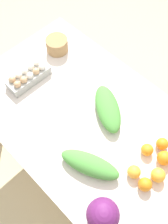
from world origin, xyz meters
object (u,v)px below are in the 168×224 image
at_px(paper_bag, 57,45).
at_px(orange_4, 162,144).
at_px(orange_3, 159,175).
at_px(orange_5, 164,158).
at_px(orange_7, 134,172).
at_px(greens_bunch_kale, 90,164).
at_px(cabbage_purple, 103,215).
at_px(egg_carton, 28,76).
at_px(orange_1, 145,184).
at_px(orange_6, 147,150).
at_px(greens_bunch_beet_tops, 108,108).

xyz_separation_m(paper_bag, orange_4, (0.94, -0.07, -0.01)).
distance_m(orange_3, orange_5, 0.10).
xyz_separation_m(orange_4, orange_7, (-0.01, -0.23, 0.00)).
distance_m(greens_bunch_kale, orange_7, 0.23).
bearing_deg(orange_3, cabbage_purple, -101.20).
distance_m(orange_4, orange_5, 0.08).
relative_size(egg_carton, orange_5, 3.69).
relative_size(orange_3, orange_7, 1.07).
height_order(orange_1, orange_6, orange_1).
bearing_deg(greens_bunch_kale, orange_4, 61.67).
relative_size(orange_4, orange_7, 0.96).
height_order(greens_bunch_beet_tops, orange_3, greens_bunch_beet_tops).
bearing_deg(orange_1, greens_bunch_kale, -154.92).
bearing_deg(orange_4, orange_7, -92.52).
distance_m(egg_carton, orange_5, 0.94).
distance_m(greens_bunch_kale, orange_1, 0.29).
relative_size(orange_6, orange_7, 0.95).
xyz_separation_m(cabbage_purple, egg_carton, (-0.89, 0.27, -0.04)).
height_order(greens_bunch_kale, orange_1, greens_bunch_kale).
height_order(greens_bunch_beet_tops, orange_1, greens_bunch_beet_tops).
distance_m(egg_carton, orange_3, 0.96).
distance_m(cabbage_purple, orange_3, 0.35).
relative_size(orange_4, orange_5, 0.88).
bearing_deg(orange_1, greens_bunch_beet_tops, 156.07).
xyz_separation_m(orange_3, orange_5, (-0.03, 0.09, 0.00)).
relative_size(egg_carton, orange_4, 4.21).
bearing_deg(orange_6, orange_1, -55.31).
bearing_deg(orange_1, egg_carton, 179.47).
height_order(cabbage_purple, greens_bunch_kale, cabbage_purple).
distance_m(cabbage_purple, paper_bag, 1.11).
bearing_deg(orange_1, orange_3, 78.82).
bearing_deg(orange_1, orange_6, 124.69).
height_order(orange_1, orange_5, orange_5).
xyz_separation_m(paper_bag, greens_bunch_beet_tops, (0.58, -0.12, -0.01)).
distance_m(cabbage_purple, orange_1, 0.27).
relative_size(orange_3, orange_4, 1.11).
relative_size(greens_bunch_beet_tops, orange_1, 4.59).
distance_m(cabbage_purple, orange_7, 0.27).
xyz_separation_m(cabbage_purple, orange_7, (-0.03, 0.27, -0.04)).
distance_m(egg_carton, orange_7, 0.86).
xyz_separation_m(orange_5, orange_7, (-0.07, -0.17, -0.00)).
height_order(greens_bunch_kale, orange_4, greens_bunch_kale).
relative_size(egg_carton, orange_6, 4.25).
bearing_deg(orange_5, greens_bunch_beet_tops, 178.47).
relative_size(greens_bunch_beet_tops, orange_6, 4.83).
height_order(cabbage_purple, orange_3, cabbage_purple).
bearing_deg(cabbage_purple, orange_1, 78.79).
xyz_separation_m(cabbage_purple, greens_bunch_kale, (-0.21, 0.13, -0.04)).
xyz_separation_m(greens_bunch_beet_tops, orange_7, (0.35, -0.18, -0.01)).
bearing_deg(greens_bunch_beet_tops, greens_bunch_kale, -62.85).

